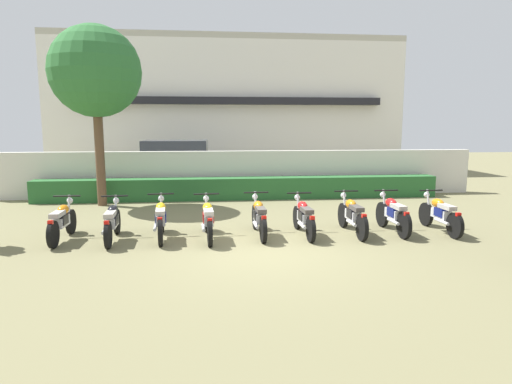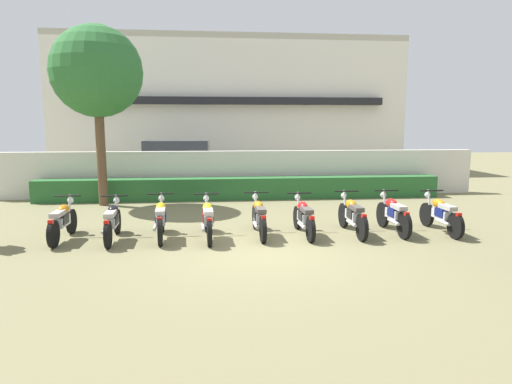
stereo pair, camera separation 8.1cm
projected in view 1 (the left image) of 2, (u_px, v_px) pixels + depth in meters
The scene contains 15 objects.
ground at pixel (264, 251), 9.07m from camera, with size 60.00×60.00×0.00m, color olive.
building at pixel (227, 107), 25.14m from camera, with size 18.21×6.50×7.07m.
compound_wall at pixel (239, 173), 15.95m from camera, with size 17.30×0.30×1.62m, color silver.
hedge_row at pixel (241, 188), 15.33m from camera, with size 13.84×0.70×0.74m, color #28602D.
parked_car at pixel (179, 163), 19.02m from camera, with size 4.57×2.21×1.89m.
tree_near_inspector at pixel (95, 72), 13.54m from camera, with size 2.79×2.79×5.57m.
motorcycle_in_row_0 at pixel (62, 221), 9.80m from camera, with size 0.60×1.83×0.95m.
motorcycle_in_row_1 at pixel (112, 221), 9.78m from camera, with size 0.60×1.87×0.95m.
motorcycle_in_row_2 at pixel (161, 219), 9.95m from camera, with size 0.60×1.86×0.98m.
motorcycle_in_row_3 at pixel (208, 219), 9.96m from camera, with size 0.60×1.94×0.97m.
motorcycle_in_row_4 at pixel (259, 217), 10.25m from camera, with size 0.60×1.93×0.96m.
motorcycle_in_row_5 at pixel (304, 217), 10.28m from camera, with size 0.60×1.85×0.94m.
motorcycle_in_row_6 at pixel (352, 215), 10.42m from camera, with size 0.60×1.96×0.96m.
motorcycle_in_row_7 at pixel (393, 214), 10.53m from camera, with size 0.60×1.84×0.97m.
motorcycle_in_row_8 at pixel (440, 214), 10.59m from camera, with size 0.60×1.90×0.96m.
Camera 1 is at (-1.10, -8.71, 2.56)m, focal length 31.06 mm.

